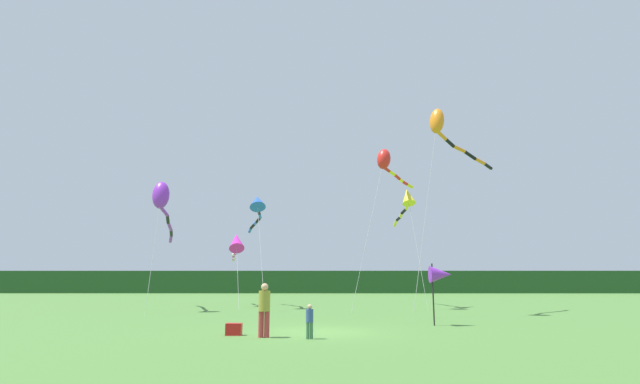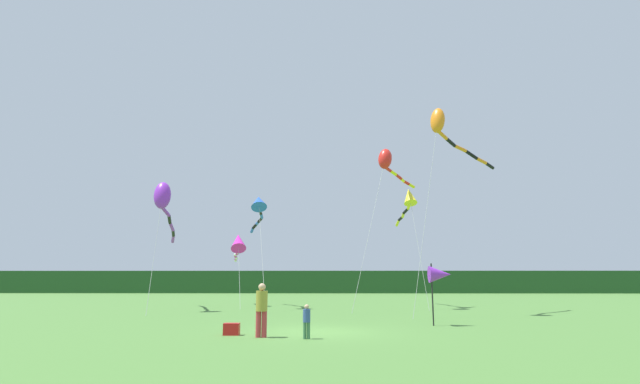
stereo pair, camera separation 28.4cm
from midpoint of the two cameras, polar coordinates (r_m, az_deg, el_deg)
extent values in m
plane|color=#477533|center=(17.79, 0.12, -16.50)|extent=(120.00, 120.00, 0.00)
cube|color=#234C23|center=(62.69, 0.78, -10.76)|extent=(108.00, 3.85, 2.81)
cylinder|color=#B23338|center=(16.28, -6.91, -15.52)|extent=(0.17, 0.17, 0.84)
cylinder|color=#B23338|center=(16.26, -6.22, -15.54)|extent=(0.17, 0.17, 0.84)
cylinder|color=olive|center=(16.22, -6.51, -12.89)|extent=(0.38, 0.38, 0.66)
sphere|color=tan|center=(16.20, -6.48, -11.29)|extent=(0.24, 0.24, 0.24)
cylinder|color=#3F724C|center=(15.80, -1.31, -16.33)|extent=(0.11, 0.11, 0.52)
cylinder|color=#3F724C|center=(15.80, -0.87, -16.34)|extent=(0.11, 0.11, 0.52)
cylinder|color=#334C8C|center=(15.76, -1.08, -14.66)|extent=(0.24, 0.24, 0.41)
sphere|color=tan|center=(15.74, -1.08, -13.64)|extent=(0.15, 0.15, 0.15)
cube|color=red|center=(17.05, -10.10, -15.94)|extent=(0.54, 0.32, 0.40)
cylinder|color=black|center=(20.53, 13.76, -11.86)|extent=(0.06, 0.06, 2.51)
cone|color=purple|center=(20.60, 14.63, -9.58)|extent=(0.90, 0.70, 0.70)
cylinder|color=#B2B2B2|center=(31.17, 12.05, -6.75)|extent=(0.42, 3.16, 7.46)
cone|color=yellow|center=(33.08, 10.96, -0.48)|extent=(1.06, 1.39, 1.42)
cylinder|color=yellow|center=(33.45, 10.89, -1.63)|extent=(0.24, 1.00, 0.46)
cylinder|color=black|center=(34.31, 10.53, -2.25)|extent=(0.38, 1.00, 0.39)
cylinder|color=yellow|center=(35.18, 10.21, -2.73)|extent=(0.26, 0.98, 0.34)
cylinder|color=black|center=(36.07, 9.92, -3.14)|extent=(0.34, 0.98, 0.33)
cylinder|color=yellow|center=(36.94, 9.56, -3.67)|extent=(0.26, 1.01, 0.50)
cylinder|color=#B2B2B2|center=(28.71, 6.31, -4.47)|extent=(2.50, 3.60, 9.61)
ellipsoid|color=red|center=(31.43, 8.09, 3.97)|extent=(1.42, 1.50, 1.60)
cylinder|color=red|center=(31.50, 8.43, 2.74)|extent=(0.58, 0.59, 0.35)
cylinder|color=yellow|center=(31.91, 9.06, 2.30)|extent=(0.58, 0.58, 0.35)
cylinder|color=red|center=(32.33, 9.67, 1.84)|extent=(0.58, 0.60, 0.38)
cylinder|color=yellow|center=(32.80, 10.12, 1.45)|extent=(0.45, 0.62, 0.27)
cylinder|color=red|center=(33.27, 10.57, 1.12)|extent=(0.58, 0.57, 0.32)
cylinder|color=yellow|center=(33.69, 11.17, 0.76)|extent=(0.59, 0.56, 0.34)
cylinder|color=#B2B2B2|center=(27.99, -18.99, -6.71)|extent=(0.68, 3.20, 6.81)
ellipsoid|color=purple|center=(29.96, -18.18, -0.40)|extent=(1.23, 1.49, 1.90)
cylinder|color=purple|center=(30.39, -17.86, -2.21)|extent=(0.25, 1.28, 0.55)
cylinder|color=black|center=(31.51, -17.42, -3.14)|extent=(0.51, 1.28, 0.52)
cylinder|color=purple|center=(32.67, -17.20, -3.98)|extent=(0.38, 1.28, 0.54)
cylinder|color=black|center=(33.84, -17.02, -4.72)|extent=(0.53, 1.27, 0.47)
cylinder|color=purple|center=(35.02, -17.04, -5.39)|extent=(0.62, 1.26, 0.53)
cylinder|color=#B2B2B2|center=(25.02, 12.99, -2.30)|extent=(2.18, 2.36, 10.58)
ellipsoid|color=orange|center=(27.56, 14.26, 8.33)|extent=(1.24, 1.24, 1.60)
cylinder|color=orange|center=(27.77, 14.79, 6.67)|extent=(0.81, 0.91, 0.42)
cylinder|color=black|center=(28.55, 15.71, 5.79)|extent=(0.83, 0.90, 0.42)
cylinder|color=orange|center=(29.30, 16.79, 5.05)|extent=(0.94, 0.75, 0.36)
cylinder|color=black|center=(29.99, 17.99, 4.29)|extent=(0.97, 0.76, 0.50)
cylinder|color=orange|center=(30.72, 19.09, 3.58)|extent=(0.90, 0.80, 0.34)
cylinder|color=black|center=(31.53, 19.96, 3.01)|extent=(0.84, 0.87, 0.34)
cylinder|color=#B2B2B2|center=(32.26, -9.44, -9.60)|extent=(0.92, 3.42, 4.47)
cone|color=#E026B2|center=(34.11, -9.56, -5.88)|extent=(1.45, 1.88, 1.70)
cylinder|color=#E026B2|center=(34.26, -9.66, -6.87)|extent=(0.35, 0.49, 0.30)
cylinder|color=white|center=(34.64, -9.68, -7.09)|extent=(0.21, 0.45, 0.31)
cylinder|color=#E026B2|center=(35.02, -9.69, -7.28)|extent=(0.34, 0.47, 0.27)
cylinder|color=white|center=(35.40, -9.85, -7.40)|extent=(0.37, 0.46, 0.24)
cylinder|color=#E026B2|center=(35.78, -9.92, -7.55)|extent=(0.25, 0.46, 0.30)
cylinder|color=white|center=(36.16, -9.86, -7.76)|extent=(0.22, 0.46, 0.31)
cylinder|color=#E026B2|center=(36.55, -9.86, -7.92)|extent=(0.32, 0.46, 0.25)
cylinder|color=white|center=(36.94, -9.90, -8.06)|extent=(0.28, 0.47, 0.28)
cylinder|color=#B2B2B2|center=(28.85, -6.73, -7.23)|extent=(1.18, 4.34, 6.86)
cone|color=blue|center=(31.42, -7.12, -1.18)|extent=(1.37, 1.60, 1.35)
cylinder|color=blue|center=(31.72, -7.08, -2.05)|extent=(0.24, 0.79, 0.30)
cylinder|color=black|center=(32.44, -6.95, -2.42)|extent=(0.22, 0.78, 0.31)
cylinder|color=blue|center=(33.16, -6.82, -2.85)|extent=(0.23, 0.80, 0.38)
cylinder|color=black|center=(33.86, -6.97, -3.34)|extent=(0.53, 0.81, 0.40)
cylinder|color=blue|center=(34.56, -7.27, -3.70)|extent=(0.43, 0.79, 0.27)
cylinder|color=black|center=(35.26, -7.61, -4.07)|extent=(0.57, 0.80, 0.42)
cylinder|color=blue|center=(35.95, -7.93, -4.55)|extent=(0.44, 0.83, 0.42)
camera|label=1|loc=(0.14, -89.66, -0.06)|focal=26.59mm
camera|label=2|loc=(0.14, 90.34, 0.06)|focal=26.59mm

